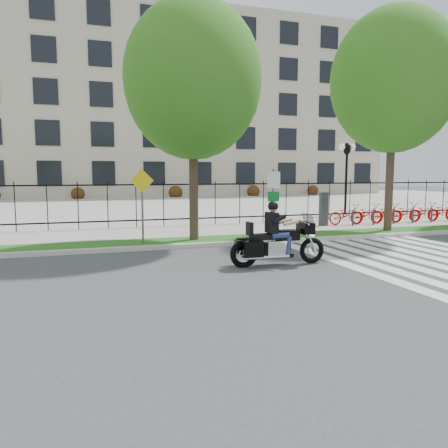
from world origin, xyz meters
name	(u,v)px	position (x,y,z in m)	size (l,w,h in m)	color
ground	(275,271)	(0.00, 0.00, 0.00)	(120.00, 120.00, 0.00)	#3A3A3D
curb	(225,244)	(0.00, 4.10, 0.07)	(60.00, 0.20, 0.15)	#BBB7B0
grass_verge	(218,240)	(0.00, 4.95, 0.07)	(60.00, 1.50, 0.15)	#195715
sidewalk	(200,232)	(0.00, 7.45, 0.07)	(60.00, 3.50, 0.15)	#ACA8A1
plaza	(143,204)	(0.00, 25.00, 0.05)	(80.00, 34.00, 0.10)	#ACA8A1
crosswalk_stripes	(427,260)	(4.83, 0.00, 0.01)	(5.70, 8.00, 0.01)	silver
iron_fence	(190,203)	(0.00, 9.20, 1.15)	(30.00, 0.06, 2.00)	black
office_building	(119,111)	(0.00, 44.92, 9.97)	(60.00, 21.90, 20.15)	#B0A78E
lamp_post_right	(347,161)	(10.00, 12.00, 3.21)	(1.06, 0.70, 4.25)	black
street_tree_1	(193,80)	(-0.88, 4.95, 5.67)	(4.73, 4.73, 8.25)	#3A291F
street_tree_2	(394,81)	(7.37, 4.95, 6.16)	(5.00, 5.00, 8.90)	#3A291F
bike_share_station	(404,212)	(10.10, 7.20, 0.62)	(8.87, 0.85, 1.50)	#2D2D33
sign_pole_regulatory	(273,194)	(2.01, 4.58, 1.74)	(0.50, 0.09, 2.50)	#59595B
sign_pole_warning	(142,196)	(-2.73, 4.58, 1.74)	(0.78, 0.09, 2.49)	#59595B
motorcycle_rider	(278,240)	(0.38, 0.67, 0.70)	(2.74, 0.82, 2.11)	black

